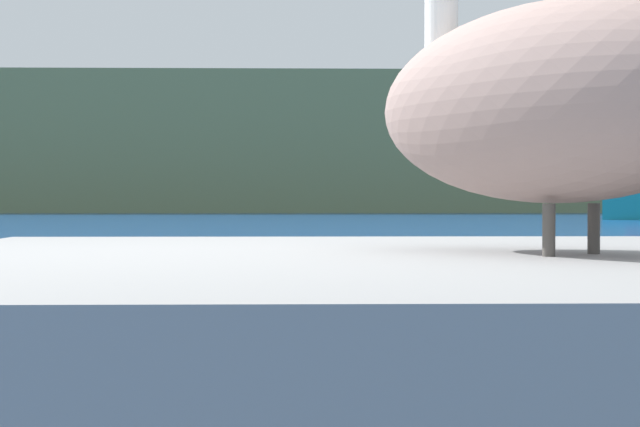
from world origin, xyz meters
name	(u,v)px	position (x,y,z in m)	size (l,w,h in m)	color
hillside_backdrop	(292,146)	(0.00, 68.19, 4.53)	(140.00, 13.03, 9.06)	#6B7A51
pier_dock	(553,424)	(0.80, -0.29, 0.41)	(3.22, 2.31, 0.82)	gray
pelican	(550,99)	(0.79, -0.28, 1.20)	(1.06, 1.24, 0.88)	gray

